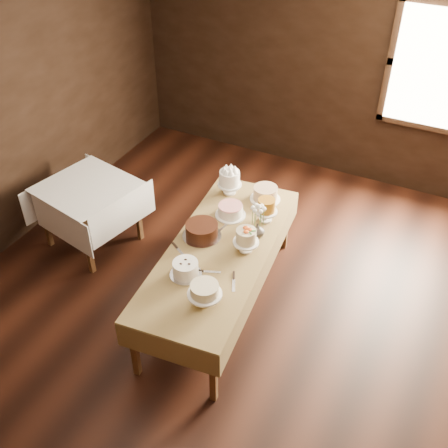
% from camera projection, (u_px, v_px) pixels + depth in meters
% --- Properties ---
extents(floor, '(5.00, 6.00, 0.01)m').
position_uv_depth(floor, '(215.00, 313.00, 5.20)').
color(floor, black).
rests_on(floor, ground).
extents(ceiling, '(5.00, 6.00, 0.01)m').
position_uv_depth(ceiling, '(210.00, 16.00, 3.47)').
color(ceiling, beige).
rests_on(ceiling, wall_back).
extents(wall_back, '(5.00, 0.02, 2.80)m').
position_uv_depth(wall_back, '(329.00, 66.00, 6.45)').
color(wall_back, black).
rests_on(wall_back, ground).
extents(window, '(1.10, 0.05, 1.30)m').
position_uv_depth(window, '(445.00, 71.00, 5.82)').
color(window, '#FFEABF').
rests_on(window, wall_back).
extents(display_table, '(1.09, 2.32, 0.69)m').
position_uv_depth(display_table, '(220.00, 253.00, 4.92)').
color(display_table, '#4C311B').
rests_on(display_table, ground).
extents(side_table, '(1.05, 1.05, 0.75)m').
position_uv_depth(side_table, '(87.00, 193.00, 5.65)').
color(side_table, '#4C311B').
rests_on(side_table, ground).
extents(cake_meringue, '(0.29, 0.29, 0.27)m').
position_uv_depth(cake_meringue, '(229.00, 183.00, 5.52)').
color(cake_meringue, white).
rests_on(cake_meringue, display_table).
extents(cake_speckled, '(0.32, 0.32, 0.15)m').
position_uv_depth(cake_speckled, '(265.00, 194.00, 5.45)').
color(cake_speckled, white).
rests_on(cake_speckled, display_table).
extents(cake_lattice, '(0.30, 0.30, 0.11)m').
position_uv_depth(cake_lattice, '(230.00, 211.00, 5.25)').
color(cake_lattice, white).
rests_on(cake_lattice, display_table).
extents(cake_caramel, '(0.22, 0.22, 0.26)m').
position_uv_depth(cake_caramel, '(266.00, 211.00, 5.15)').
color(cake_caramel, white).
rests_on(cake_caramel, display_table).
extents(cake_chocolate, '(0.37, 0.37, 0.14)m').
position_uv_depth(cake_chocolate, '(202.00, 231.00, 4.98)').
color(cake_chocolate, silver).
rests_on(cake_chocolate, display_table).
extents(cake_flowers, '(0.24, 0.24, 0.24)m').
position_uv_depth(cake_flowers, '(246.00, 241.00, 4.80)').
color(cake_flowers, white).
rests_on(cake_flowers, display_table).
extents(cake_swirl, '(0.28, 0.28, 0.14)m').
position_uv_depth(cake_swirl, '(186.00, 269.00, 4.57)').
color(cake_swirl, silver).
rests_on(cake_swirl, display_table).
extents(cake_cream, '(0.28, 0.28, 0.20)m').
position_uv_depth(cake_cream, '(205.00, 294.00, 4.31)').
color(cake_cream, white).
rests_on(cake_cream, display_table).
extents(cake_server_a, '(0.23, 0.11, 0.01)m').
position_uv_depth(cake_server_a, '(212.00, 272.00, 4.64)').
color(cake_server_a, silver).
rests_on(cake_server_a, display_table).
extents(cake_server_b, '(0.12, 0.23, 0.01)m').
position_uv_depth(cake_server_b, '(234.00, 285.00, 4.51)').
color(cake_server_b, silver).
rests_on(cake_server_b, display_table).
extents(cake_server_c, '(0.06, 0.24, 0.01)m').
position_uv_depth(cake_server_c, '(223.00, 228.00, 5.12)').
color(cake_server_c, silver).
rests_on(cake_server_c, display_table).
extents(cake_server_d, '(0.11, 0.23, 0.01)m').
position_uv_depth(cake_server_d, '(257.00, 239.00, 4.99)').
color(cake_server_d, silver).
rests_on(cake_server_d, display_table).
extents(cake_server_e, '(0.22, 0.14, 0.01)m').
position_uv_depth(cake_server_e, '(181.00, 253.00, 4.84)').
color(cake_server_e, silver).
rests_on(cake_server_e, display_table).
extents(flower_vase, '(0.18, 0.18, 0.14)m').
position_uv_depth(flower_vase, '(257.00, 230.00, 4.98)').
color(flower_vase, '#2D2823').
rests_on(flower_vase, display_table).
extents(flower_bouquet, '(0.14, 0.14, 0.20)m').
position_uv_depth(flower_bouquet, '(258.00, 214.00, 4.87)').
color(flower_bouquet, white).
rests_on(flower_bouquet, flower_vase).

